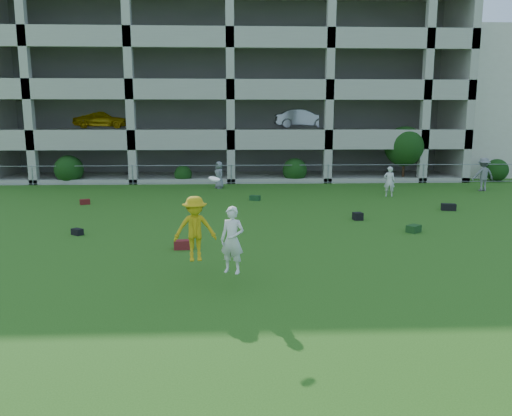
{
  "coord_description": "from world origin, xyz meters",
  "views": [
    {
      "loc": [
        0.19,
        -11.53,
        4.05
      ],
      "look_at": [
        0.83,
        3.0,
        1.4
      ],
      "focal_mm": 35.0,
      "sensor_mm": 36.0,
      "label": 1
    }
  ],
  "objects_px": {
    "bystander_c": "(219,175)",
    "bystander_f": "(483,174)",
    "crate_d": "(358,216)",
    "bystander_e": "(389,182)",
    "parking_garage": "(231,91)",
    "frisbee_contest": "(204,231)"
  },
  "relations": [
    {
      "from": "bystander_c",
      "to": "bystander_f",
      "type": "relative_size",
      "value": 0.84
    },
    {
      "from": "bystander_e",
      "to": "bystander_c",
      "type": "bearing_deg",
      "value": -5.23
    },
    {
      "from": "bystander_c",
      "to": "crate_d",
      "type": "bearing_deg",
      "value": 4.08
    },
    {
      "from": "bystander_c",
      "to": "crate_d",
      "type": "height_order",
      "value": "bystander_c"
    },
    {
      "from": "crate_d",
      "to": "bystander_e",
      "type": "bearing_deg",
      "value": 62.41
    },
    {
      "from": "bystander_f",
      "to": "frisbee_contest",
      "type": "xyz_separation_m",
      "value": [
        -14.61,
        -14.84,
        0.32
      ]
    },
    {
      "from": "crate_d",
      "to": "bystander_f",
      "type": "bearing_deg",
      "value": 40.68
    },
    {
      "from": "bystander_f",
      "to": "crate_d",
      "type": "bearing_deg",
      "value": 36.88
    },
    {
      "from": "parking_garage",
      "to": "bystander_c",
      "type": "bearing_deg",
      "value": -93.64
    },
    {
      "from": "bystander_e",
      "to": "parking_garage",
      "type": "bearing_deg",
      "value": -43.7
    },
    {
      "from": "bystander_c",
      "to": "frisbee_contest",
      "type": "height_order",
      "value": "frisbee_contest"
    },
    {
      "from": "bystander_f",
      "to": "frisbee_contest",
      "type": "bearing_deg",
      "value": 41.64
    },
    {
      "from": "bystander_e",
      "to": "frisbee_contest",
      "type": "bearing_deg",
      "value": 71.97
    },
    {
      "from": "parking_garage",
      "to": "bystander_f",
      "type": "bearing_deg",
      "value": -40.96
    },
    {
      "from": "bystander_c",
      "to": "bystander_e",
      "type": "bearing_deg",
      "value": 41.11
    },
    {
      "from": "bystander_c",
      "to": "parking_garage",
      "type": "bearing_deg",
      "value": 148.54
    },
    {
      "from": "frisbee_contest",
      "to": "parking_garage",
      "type": "relative_size",
      "value": 0.08
    },
    {
      "from": "frisbee_contest",
      "to": "parking_garage",
      "type": "xyz_separation_m",
      "value": [
        0.56,
        27.04,
        4.77
      ]
    },
    {
      "from": "bystander_f",
      "to": "crate_d",
      "type": "xyz_separation_m",
      "value": [
        -8.92,
        -7.67,
        -0.77
      ]
    },
    {
      "from": "bystander_c",
      "to": "parking_garage",
      "type": "relative_size",
      "value": 0.05
    },
    {
      "from": "crate_d",
      "to": "parking_garage",
      "type": "height_order",
      "value": "parking_garage"
    },
    {
      "from": "bystander_f",
      "to": "frisbee_contest",
      "type": "relative_size",
      "value": 0.78
    }
  ]
}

